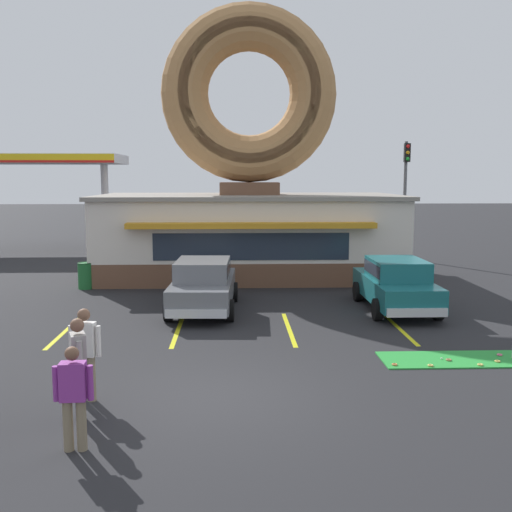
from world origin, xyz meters
The scene contains 22 objects.
ground_plane centered at (0.00, 0.00, 0.00)m, with size 160.00×160.00×0.00m, color #232326.
donut_shop_building centered at (0.96, 13.94, 3.74)m, with size 12.30×6.75×10.96m.
putting_mat centered at (5.23, 2.09, 0.01)m, with size 3.24×1.25×0.03m, color green.
mini_donut_near_left centered at (4.56, 1.59, 0.05)m, with size 0.13×0.13×0.04m, color #E5C666.
mini_donut_mid_left centered at (5.65, 1.60, 0.05)m, with size 0.13×0.13×0.04m, color #E5C666.
mini_donut_mid_centre centered at (6.14, 1.82, 0.05)m, with size 0.13×0.13×0.04m, color #E5C666.
mini_donut_mid_right centered at (6.39, 2.30, 0.05)m, with size 0.13×0.13×0.04m, color #D8667F.
mini_donut_far_left centered at (5.09, 1.96, 0.05)m, with size 0.13×0.13×0.04m, color #A5724C.
mini_donut_far_centre centered at (3.80, 1.68, 0.05)m, with size 0.13×0.13×0.04m, color #D17F47.
golf_ball centered at (4.97, 2.07, 0.05)m, with size 0.04×0.04×0.04m, color white.
car_teal centered at (5.30, 7.18, 0.87)m, with size 1.99×4.56×1.60m.
car_grey centered at (-0.62, 7.26, 0.87)m, with size 2.12×4.63×1.60m.
pedestrian_blue_sweater_man centered at (-2.30, -0.96, 0.99)m, with size 0.35×0.57×1.76m.
pedestrian_leather_jacket_man centered at (-2.08, -2.11, 0.89)m, with size 0.60×0.26×1.61m.
pedestrian_clipboard_woman centered at (-2.40, -0.08, 0.97)m, with size 0.59×0.28×1.73m.
trash_bin centered at (-5.13, 11.14, 0.50)m, with size 0.57×0.57×0.97m.
traffic_light_pole centered at (8.77, 18.54, 3.71)m, with size 0.28×0.47×5.80m.
gas_station_canopy centered at (-10.40, 23.20, 4.86)m, with size 9.00×4.46×5.30m.
parking_stripe_left centered at (-4.20, 5.00, 0.00)m, with size 0.12×3.60×0.01m, color yellow.
parking_stripe_mid_left centered at (-1.20, 5.00, 0.00)m, with size 0.12×3.60×0.01m, color yellow.
parking_stripe_centre centered at (1.80, 5.00, 0.00)m, with size 0.12×3.60×0.01m, color yellow.
parking_stripe_mid_right centered at (4.80, 5.00, 0.00)m, with size 0.12×3.60×0.01m, color yellow.
Camera 1 is at (0.32, -10.77, 4.10)m, focal length 42.00 mm.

